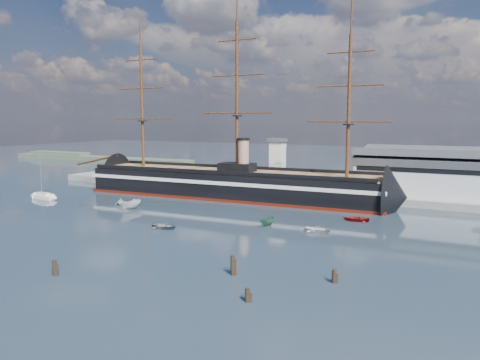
% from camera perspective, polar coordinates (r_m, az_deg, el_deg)
% --- Properties ---
extents(ground, '(600.00, 600.00, 0.00)m').
position_cam_1_polar(ground, '(117.14, -3.06, -3.81)').
color(ground, '#232D37').
rests_on(ground, ground).
extents(quay, '(180.00, 18.00, 2.00)m').
position_cam_1_polar(quay, '(145.27, 7.56, -1.67)').
color(quay, slate).
rests_on(quay, ground).
extents(warehouse, '(63.00, 21.00, 11.60)m').
position_cam_1_polar(warehouse, '(140.01, 27.03, 0.53)').
color(warehouse, '#B7BABC').
rests_on(warehouse, ground).
extents(quay_tower, '(5.00, 5.00, 15.00)m').
position_cam_1_polar(quay_tower, '(143.77, 4.59, 2.19)').
color(quay_tower, silver).
rests_on(quay_tower, ground).
extents(shoreline, '(120.00, 10.00, 4.00)m').
position_cam_1_polar(shoreline, '(277.58, -18.23, 2.63)').
color(shoreline, '#3F4C38').
rests_on(shoreline, ground).
extents(warship, '(113.17, 19.54, 53.94)m').
position_cam_1_polar(warship, '(137.49, -1.74, -0.42)').
color(warship, black).
rests_on(warship, ground).
extents(sailboat, '(8.34, 3.16, 13.03)m').
position_cam_1_polar(sailboat, '(146.20, -22.84, -1.81)').
color(sailboat, silver).
rests_on(sailboat, ground).
extents(motorboat_a, '(7.98, 3.61, 3.09)m').
position_cam_1_polar(motorboat_a, '(122.07, -13.14, -3.54)').
color(motorboat_a, silver).
rests_on(motorboat_a, ground).
extents(motorboat_b, '(1.55, 3.52, 1.62)m').
position_cam_1_polar(motorboat_b, '(99.83, -9.16, -5.87)').
color(motorboat_b, slate).
rests_on(motorboat_b, ground).
extents(motorboat_c, '(5.72, 2.68, 2.21)m').
position_cam_1_polar(motorboat_c, '(100.81, 3.31, -5.66)').
color(motorboat_c, '#275B42').
rests_on(motorboat_c, ground).
extents(motorboat_d, '(5.90, 5.00, 2.02)m').
position_cam_1_polar(motorboat_d, '(129.40, -14.34, -2.96)').
color(motorboat_d, silver).
rests_on(motorboat_d, ground).
extents(motorboat_e, '(1.47, 3.47, 1.60)m').
position_cam_1_polar(motorboat_e, '(96.93, 9.49, -6.28)').
color(motorboat_e, silver).
rests_on(motorboat_e, ground).
extents(motorboat_g, '(2.16, 3.80, 1.67)m').
position_cam_1_polar(motorboat_g, '(108.92, 13.97, -4.88)').
color(motorboat_g, maroon).
rests_on(motorboat_g, ground).
extents(piling_near_mid, '(0.64, 0.64, 3.05)m').
position_cam_1_polar(piling_near_mid, '(75.15, -21.63, -10.77)').
color(piling_near_mid, black).
rests_on(piling_near_mid, ground).
extents(piling_near_right, '(0.64, 0.64, 3.70)m').
position_cam_1_polar(piling_near_right, '(70.26, -0.90, -11.51)').
color(piling_near_right, black).
rests_on(piling_near_right, ground).
extents(piling_far_right, '(0.64, 0.64, 2.62)m').
position_cam_1_polar(piling_far_right, '(68.42, 11.36, -12.19)').
color(piling_far_right, black).
rests_on(piling_far_right, ground).
extents(piling_extra, '(0.64, 0.64, 2.47)m').
position_cam_1_polar(piling_extra, '(60.70, 0.91, -14.63)').
color(piling_extra, black).
rests_on(piling_extra, ground).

